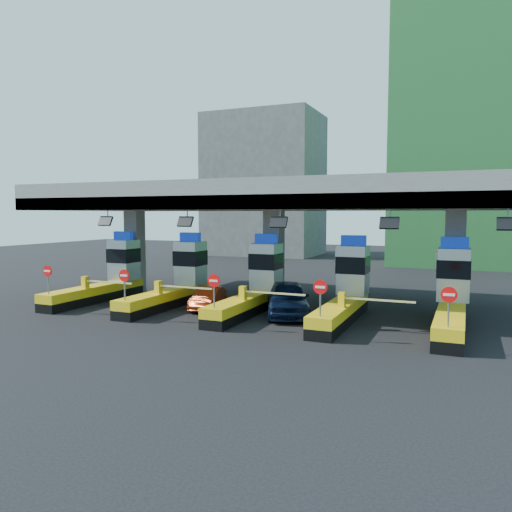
% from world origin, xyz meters
% --- Properties ---
extents(ground, '(120.00, 120.00, 0.00)m').
position_xyz_m(ground, '(0.00, 0.00, 0.00)').
color(ground, black).
rests_on(ground, ground).
extents(toll_canopy, '(28.00, 12.09, 7.00)m').
position_xyz_m(toll_canopy, '(0.00, 2.87, 6.13)').
color(toll_canopy, slate).
rests_on(toll_canopy, ground).
extents(toll_lane_far_left, '(4.43, 8.00, 4.16)m').
position_xyz_m(toll_lane_far_left, '(-10.00, 0.28, 1.40)').
color(toll_lane_far_left, black).
rests_on(toll_lane_far_left, ground).
extents(toll_lane_left, '(4.43, 8.00, 4.16)m').
position_xyz_m(toll_lane_left, '(-5.00, 0.28, 1.40)').
color(toll_lane_left, black).
rests_on(toll_lane_left, ground).
extents(toll_lane_center, '(4.43, 8.00, 4.16)m').
position_xyz_m(toll_lane_center, '(0.00, 0.28, 1.40)').
color(toll_lane_center, black).
rests_on(toll_lane_center, ground).
extents(toll_lane_right, '(4.43, 8.00, 4.16)m').
position_xyz_m(toll_lane_right, '(5.00, 0.28, 1.40)').
color(toll_lane_right, black).
rests_on(toll_lane_right, ground).
extents(toll_lane_far_right, '(4.43, 8.00, 4.16)m').
position_xyz_m(toll_lane_far_right, '(10.00, 0.28, 1.40)').
color(toll_lane_far_right, black).
rests_on(toll_lane_far_right, ground).
extents(bg_building_scaffold, '(18.00, 12.00, 28.00)m').
position_xyz_m(bg_building_scaffold, '(12.00, 32.00, 14.00)').
color(bg_building_scaffold, '#1E5926').
rests_on(bg_building_scaffold, ground).
extents(bg_building_concrete, '(14.00, 10.00, 18.00)m').
position_xyz_m(bg_building_concrete, '(-14.00, 36.00, 9.00)').
color(bg_building_concrete, '#4C4C49').
rests_on(bg_building_concrete, ground).
extents(van, '(3.91, 5.66, 1.79)m').
position_xyz_m(van, '(2.05, -0.30, 0.89)').
color(van, black).
rests_on(van, ground).
extents(red_car, '(2.06, 3.85, 1.21)m').
position_xyz_m(red_car, '(-2.64, -0.33, 0.60)').
color(red_car, '#98270B').
rests_on(red_car, ground).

